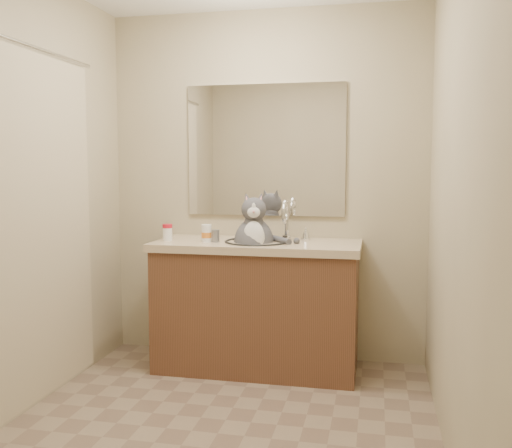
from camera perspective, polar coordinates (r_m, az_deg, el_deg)
The scene contains 8 objects.
room at distance 2.76m, azimuth -4.03°, elevation 2.91°, with size 2.22×2.52×2.42m.
vanity at distance 3.80m, azimuth 0.12°, elevation -7.87°, with size 1.34×0.59×1.12m.
mirror at distance 3.96m, azimuth 0.94°, elevation 7.38°, with size 1.10×0.02×0.90m, color white.
shower_curtain at distance 3.30m, azimuth -21.29°, elevation 0.05°, with size 0.02×1.30×1.93m.
cat at distance 3.71m, azimuth -0.18°, elevation -1.63°, with size 0.42×0.34×0.53m.
pill_bottle_redcap at distance 3.81m, azimuth -8.84°, elevation -0.82°, with size 0.07×0.07×0.11m.
pill_bottle_orange at distance 3.72m, azimuth -4.98°, elevation -0.96°, with size 0.07×0.07×0.11m.
grey_canister at distance 3.70m, azimuth -4.07°, elevation -1.19°, with size 0.05×0.05×0.08m.
Camera 1 is at (0.76, -2.65, 1.33)m, focal length 40.00 mm.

